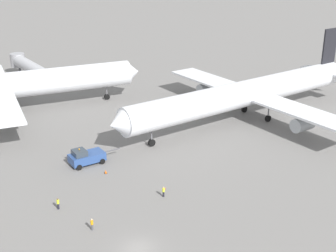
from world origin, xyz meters
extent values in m
plane|color=slate|center=(0.00, 0.00, 0.00)|extent=(600.00, 600.00, 0.00)
cylinder|color=white|center=(-13.16, 54.99, 5.88)|extent=(53.13, 10.46, 5.51)
cone|color=white|center=(14.34, 57.59, 5.88)|extent=(3.27, 5.31, 5.07)
cylinder|color=#999EA3|center=(-13.62, 42.46, 3.25)|extent=(4.43, 2.98, 2.60)
cylinder|color=slate|center=(7.89, 56.98, 2.02)|extent=(0.28, 0.28, 2.75)
cylinder|color=black|center=(7.89, 56.98, 0.65)|extent=(1.35, 0.67, 1.30)
cylinder|color=white|center=(31.31, 34.76, 5.66)|extent=(54.58, 21.23, 5.24)
cone|color=white|center=(3.64, 26.31, 5.66)|extent=(4.09, 5.43, 4.82)
cone|color=white|center=(58.79, 43.16, 5.66)|extent=(4.67, 5.06, 4.19)
cube|color=white|center=(33.96, 35.57, 4.88)|extent=(20.25, 48.12, 0.44)
cube|color=white|center=(56.40, 42.43, 6.19)|extent=(6.86, 13.37, 0.28)
cube|color=black|center=(56.12, 42.34, 12.19)|extent=(4.31, 1.63, 7.80)
cylinder|color=#999EA3|center=(29.05, 48.23, 3.08)|extent=(4.78, 3.71, 2.60)
cylinder|color=#999EA3|center=(36.97, 22.33, 3.08)|extent=(4.78, 3.71, 2.60)
cylinder|color=slate|center=(35.91, 32.61, 1.98)|extent=(0.28, 0.28, 2.66)
cylinder|color=black|center=(35.91, 32.61, 0.65)|extent=(1.40, 0.91, 1.30)
cylinder|color=slate|center=(33.93, 39.12, 1.98)|extent=(0.28, 0.28, 2.66)
cylinder|color=black|center=(33.93, 39.12, 0.65)|extent=(1.40, 0.91, 1.30)
cylinder|color=slate|center=(10.09, 28.28, 1.98)|extent=(0.28, 0.28, 2.66)
cylinder|color=black|center=(10.09, 28.28, 0.65)|extent=(1.40, 0.91, 1.30)
cube|color=#2D4C8C|center=(-1.95, 24.77, 1.13)|extent=(6.18, 4.25, 1.35)
cube|color=#333D47|center=(-3.15, 24.46, 2.25)|extent=(2.55, 2.77, 0.90)
cylinder|color=#4C4C51|center=(2.31, 25.90, 1.26)|extent=(3.14, 1.01, 0.20)
sphere|color=orange|center=(-3.15, 24.46, 2.88)|extent=(0.24, 0.24, 0.24)
cylinder|color=black|center=(-3.54, 22.85, 0.45)|extent=(0.95, 0.52, 0.90)
cylinder|color=black|center=(-4.28, 25.66, 0.45)|extent=(0.95, 0.52, 0.90)
cylinder|color=black|center=(0.37, 23.88, 0.45)|extent=(0.95, 0.52, 0.90)
cylinder|color=black|center=(-0.37, 26.70, 0.45)|extent=(0.95, 0.52, 0.90)
cylinder|color=black|center=(-7.98, 12.01, 0.42)|extent=(0.28, 0.28, 0.84)
cylinder|color=#D1E02D|center=(-7.98, 12.01, 1.13)|extent=(0.36, 0.36, 0.59)
sphere|color=brown|center=(-7.98, 12.01, 1.54)|extent=(0.23, 0.23, 0.23)
cylinder|color=#F24C19|center=(-7.92, 12.30, 1.25)|extent=(0.05, 0.05, 0.40)
cylinder|color=#4C4C51|center=(-4.48, 5.58, 0.42)|extent=(0.28, 0.28, 0.83)
cylinder|color=orange|center=(-4.48, 5.58, 1.13)|extent=(0.36, 0.36, 0.59)
sphere|color=beige|center=(-4.48, 5.58, 1.53)|extent=(0.23, 0.23, 0.23)
cylinder|color=#F24C19|center=(-4.44, 5.88, 1.24)|extent=(0.05, 0.05, 0.40)
cylinder|color=black|center=(6.59, 10.63, 0.40)|extent=(0.28, 0.28, 0.80)
cylinder|color=#D1E02D|center=(6.59, 10.63, 1.08)|extent=(0.36, 0.36, 0.57)
sphere|color=tan|center=(6.59, 10.63, 1.48)|extent=(0.22, 0.22, 0.22)
cylinder|color=#F24C19|center=(6.88, 10.69, 1.20)|extent=(0.05, 0.05, 0.40)
cone|color=orange|center=(0.22, 20.38, 0.30)|extent=(0.40, 0.40, 0.60)
cube|color=black|center=(0.22, 20.38, 0.02)|extent=(0.44, 0.44, 0.04)
cylinder|color=#B7B7BC|center=(-7.90, 76.51, 4.28)|extent=(8.40, 18.85, 3.20)
cylinder|color=#99999E|center=(-10.57, 85.48, 4.28)|extent=(3.84, 3.84, 3.52)
cylinder|color=#595960|center=(-10.28, 84.52, 2.14)|extent=(0.70, 0.70, 4.28)
camera|label=1|loc=(-11.25, -44.84, 33.68)|focal=49.97mm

